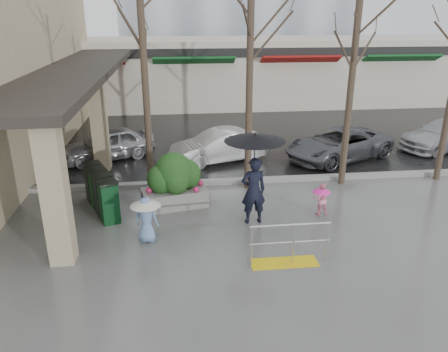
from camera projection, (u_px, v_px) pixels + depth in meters
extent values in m
plane|color=#51514F|center=(224.00, 241.00, 11.33)|extent=(120.00, 120.00, 0.00)
cube|color=black|center=(190.00, 93.00, 31.77)|extent=(120.00, 36.00, 0.01)
cube|color=gray|center=(211.00, 182.00, 15.02)|extent=(120.00, 0.30, 0.15)
cube|color=#2D2823|center=(79.00, 65.00, 16.97)|extent=(2.80, 18.00, 0.25)
cube|color=tan|center=(55.00, 193.00, 9.84)|extent=(0.55, 0.55, 3.50)
cube|color=tan|center=(99.00, 124.00, 15.88)|extent=(0.55, 0.55, 3.50)
cube|color=beige|center=(224.00, 71.00, 27.55)|extent=(34.00, 6.00, 4.00)
cube|color=maroon|center=(84.00, 65.00, 23.72)|extent=(4.50, 1.68, 0.87)
cube|color=#0F4C1E|center=(194.00, 63.00, 24.35)|extent=(4.50, 1.68, 0.87)
cube|color=maroon|center=(299.00, 62.00, 24.97)|extent=(4.50, 1.68, 0.87)
cube|color=#0F4C1E|center=(398.00, 61.00, 25.60)|extent=(4.50, 1.68, 0.87)
cube|color=black|center=(229.00, 53.00, 24.36)|extent=(34.00, 0.35, 0.50)
cube|color=yellow|center=(284.00, 262.00, 10.35)|extent=(1.60, 0.50, 0.02)
cylinder|color=silver|center=(251.00, 246.00, 10.09)|extent=(0.05, 0.05, 1.00)
cylinder|color=silver|center=(293.00, 244.00, 10.20)|extent=(0.05, 0.05, 1.00)
cylinder|color=silver|center=(327.00, 242.00, 10.28)|extent=(0.05, 0.05, 1.00)
cylinder|color=silver|center=(290.00, 225.00, 10.01)|extent=(1.90, 0.06, 0.06)
cylinder|color=silver|center=(289.00, 242.00, 10.17)|extent=(1.90, 0.04, 0.04)
cylinder|color=#382B21|center=(146.00, 88.00, 13.26)|extent=(0.22, 0.22, 6.80)
cylinder|color=#382B21|center=(249.00, 83.00, 13.56)|extent=(0.22, 0.22, 7.00)
cylinder|color=#382B21|center=(351.00, 89.00, 13.99)|extent=(0.22, 0.22, 6.50)
imported|color=black|center=(253.00, 191.00, 12.03)|extent=(0.74, 0.52, 1.92)
cylinder|color=black|center=(254.00, 156.00, 11.68)|extent=(0.02, 0.02, 1.22)
cone|color=black|center=(255.00, 138.00, 11.49)|extent=(1.65, 1.65, 0.18)
sphere|color=black|center=(255.00, 134.00, 11.45)|extent=(0.05, 0.05, 0.05)
imported|color=pink|center=(321.00, 199.00, 12.64)|extent=(0.51, 0.41, 0.99)
cylinder|color=black|center=(321.00, 193.00, 12.57)|extent=(0.02, 0.02, 0.43)
cone|color=#FF28A5|center=(322.00, 189.00, 12.53)|extent=(0.53, 0.53, 0.18)
sphere|color=black|center=(322.00, 186.00, 12.49)|extent=(0.05, 0.05, 0.05)
imported|color=#6B8ABF|center=(147.00, 220.00, 11.14)|extent=(0.67, 0.53, 1.22)
cylinder|color=black|center=(146.00, 209.00, 11.04)|extent=(0.02, 0.02, 0.57)
cone|color=beige|center=(145.00, 202.00, 10.97)|extent=(0.79, 0.79, 0.18)
sphere|color=black|center=(145.00, 198.00, 10.93)|extent=(0.05, 0.05, 0.05)
cube|color=slate|center=(175.00, 197.00, 13.32)|extent=(2.09, 1.35, 0.54)
ellipsoid|color=#1C3F14|center=(174.00, 173.00, 13.03)|extent=(1.18, 1.06, 1.24)
sphere|color=#1C3F14|center=(161.00, 179.00, 12.95)|extent=(0.85, 0.85, 0.85)
sphere|color=#1C3F14|center=(186.00, 174.00, 13.27)|extent=(0.90, 0.90, 0.90)
cube|color=#0D3919|center=(109.00, 203.00, 12.16)|extent=(0.62, 0.62, 1.15)
cube|color=black|center=(107.00, 182.00, 11.94)|extent=(0.66, 0.66, 0.08)
cube|color=black|center=(104.00, 196.00, 12.63)|extent=(0.62, 0.62, 1.15)
cube|color=black|center=(102.00, 176.00, 12.41)|extent=(0.66, 0.66, 0.08)
cube|color=#0C3712|center=(99.00, 189.00, 13.10)|extent=(0.62, 0.62, 1.15)
cube|color=black|center=(97.00, 170.00, 12.88)|extent=(0.66, 0.66, 0.08)
cube|color=black|center=(94.00, 183.00, 13.57)|extent=(0.62, 0.62, 1.15)
cube|color=black|center=(92.00, 164.00, 13.35)|extent=(0.66, 0.66, 0.08)
imported|color=#A2A2A6|center=(107.00, 144.00, 17.35)|extent=(3.98, 2.90, 1.26)
imported|color=silver|center=(219.00, 146.00, 17.09)|extent=(4.05, 2.50, 1.26)
imported|color=#55575D|center=(339.00, 144.00, 17.38)|extent=(4.99, 3.79, 1.26)
imported|color=#ACACB0|center=(446.00, 134.00, 18.72)|extent=(4.68, 3.06, 1.26)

